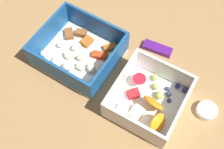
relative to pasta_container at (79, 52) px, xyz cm
name	(u,v)px	position (x,y,z in cm)	size (l,w,h in cm)	color
table_surface	(110,89)	(10.50, -1.97, -3.10)	(80.00, 80.00, 2.00)	#9E7547
pasta_container	(79,52)	(0.00, 0.00, 0.00)	(19.00, 17.31, 6.70)	white
fruit_bowl	(148,100)	(19.47, -0.34, 0.09)	(15.87, 16.73, 6.27)	white
candy_bar	(157,48)	(13.56, 12.79, -1.50)	(7.00, 2.40, 1.20)	#51197A
paper_cup_liner	(207,111)	(30.49, 5.61, -1.31)	(4.28, 4.28, 1.57)	white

